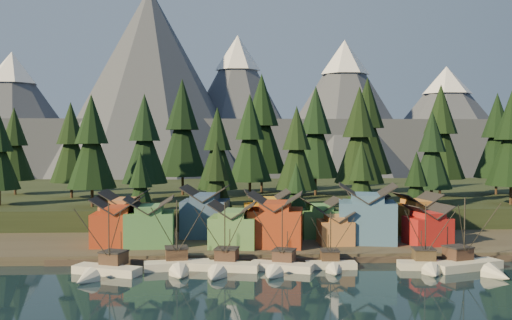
{
  "coord_description": "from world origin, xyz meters",
  "views": [
    {
      "loc": [
        -9.35,
        -80.74,
        20.94
      ],
      "look_at": [
        -4.09,
        30.0,
        17.07
      ],
      "focal_mm": 40.0,
      "sensor_mm": 36.0,
      "label": 1
    }
  ],
  "objects_px": {
    "boat_4": "(332,257)",
    "house_front_1": "(149,220)",
    "boat_2": "(222,258)",
    "house_back_0": "(125,214)",
    "boat_5": "(428,256)",
    "boat_6": "(474,257)",
    "house_front_0": "(118,220)",
    "boat_0": "(102,261)",
    "boat_3": "(279,258)",
    "boat_1": "(178,256)",
    "house_back_1": "(205,210)"
  },
  "relations": [
    {
      "from": "boat_4",
      "to": "house_front_1",
      "type": "bearing_deg",
      "value": 157.97
    },
    {
      "from": "boat_2",
      "to": "house_back_0",
      "type": "distance_m",
      "value": 29.79
    },
    {
      "from": "boat_5",
      "to": "boat_6",
      "type": "bearing_deg",
      "value": -1.79
    },
    {
      "from": "house_back_0",
      "to": "boat_4",
      "type": "bearing_deg",
      "value": -29.18
    },
    {
      "from": "house_front_1",
      "to": "boat_5",
      "type": "bearing_deg",
      "value": -21.94
    },
    {
      "from": "boat_4",
      "to": "house_front_0",
      "type": "xyz_separation_m",
      "value": [
        -37.15,
        14.89,
        4.16
      ]
    },
    {
      "from": "boat_0",
      "to": "house_front_1",
      "type": "xyz_separation_m",
      "value": [
        4.95,
        16.68,
        3.92
      ]
    },
    {
      "from": "boat_5",
      "to": "boat_2",
      "type": "bearing_deg",
      "value": -174.71
    },
    {
      "from": "boat_5",
      "to": "boat_6",
      "type": "height_order",
      "value": "boat_6"
    },
    {
      "from": "boat_3",
      "to": "house_front_0",
      "type": "xyz_separation_m",
      "value": [
        -28.49,
        16.19,
        4.0
      ]
    },
    {
      "from": "boat_1",
      "to": "house_front_0",
      "type": "relative_size",
      "value": 1.4
    },
    {
      "from": "boat_1",
      "to": "house_back_0",
      "type": "relative_size",
      "value": 1.31
    },
    {
      "from": "boat_0",
      "to": "boat_1",
      "type": "xyz_separation_m",
      "value": [
        11.34,
        2.82,
        0.04
      ]
    },
    {
      "from": "house_back_1",
      "to": "boat_0",
      "type": "bearing_deg",
      "value": -112.71
    },
    {
      "from": "boat_3",
      "to": "boat_5",
      "type": "bearing_deg",
      "value": 20.12
    },
    {
      "from": "boat_2",
      "to": "house_front_1",
      "type": "distance_m",
      "value": 20.54
    },
    {
      "from": "boat_4",
      "to": "boat_6",
      "type": "xyz_separation_m",
      "value": [
        22.39,
        -2.42,
        0.35
      ]
    },
    {
      "from": "house_front_0",
      "to": "boat_1",
      "type": "bearing_deg",
      "value": -50.58
    },
    {
      "from": "boat_1",
      "to": "house_back_0",
      "type": "height_order",
      "value": "boat_1"
    },
    {
      "from": "boat_2",
      "to": "house_front_1",
      "type": "bearing_deg",
      "value": 144.55
    },
    {
      "from": "boat_0",
      "to": "house_front_1",
      "type": "distance_m",
      "value": 17.84
    },
    {
      "from": "house_back_1",
      "to": "house_front_0",
      "type": "bearing_deg",
      "value": -143.77
    },
    {
      "from": "boat_3",
      "to": "boat_5",
      "type": "distance_m",
      "value": 23.91
    },
    {
      "from": "boat_3",
      "to": "house_front_0",
      "type": "height_order",
      "value": "boat_3"
    },
    {
      "from": "boat_0",
      "to": "house_front_0",
      "type": "bearing_deg",
      "value": 114.25
    },
    {
      "from": "house_back_0",
      "to": "boat_1",
      "type": "bearing_deg",
      "value": -59.31
    },
    {
      "from": "boat_1",
      "to": "house_front_0",
      "type": "distance_m",
      "value": 19.58
    },
    {
      "from": "boat_4",
      "to": "boat_6",
      "type": "height_order",
      "value": "boat_6"
    },
    {
      "from": "boat_2",
      "to": "boat_3",
      "type": "xyz_separation_m",
      "value": [
        9.09,
        -0.34,
        -0.05
      ]
    },
    {
      "from": "boat_6",
      "to": "house_back_1",
      "type": "relative_size",
      "value": 1.3
    },
    {
      "from": "boat_6",
      "to": "house_front_0",
      "type": "xyz_separation_m",
      "value": [
        -59.54,
        17.31,
        3.81
      ]
    },
    {
      "from": "house_front_1",
      "to": "house_back_0",
      "type": "height_order",
      "value": "house_back_0"
    },
    {
      "from": "boat_3",
      "to": "house_back_0",
      "type": "height_order",
      "value": "house_back_0"
    },
    {
      "from": "boat_6",
      "to": "house_front_0",
      "type": "relative_size",
      "value": 1.48
    },
    {
      "from": "boat_0",
      "to": "boat_3",
      "type": "height_order",
      "value": "boat_0"
    },
    {
      "from": "boat_2",
      "to": "boat_5",
      "type": "xyz_separation_m",
      "value": [
        33.0,
        -0.47,
        0.15
      ]
    },
    {
      "from": "boat_6",
      "to": "house_front_0",
      "type": "distance_m",
      "value": 62.12
    },
    {
      "from": "house_front_1",
      "to": "house_back_1",
      "type": "xyz_separation_m",
      "value": [
        9.83,
        9.93,
        0.61
      ]
    },
    {
      "from": "boat_4",
      "to": "house_front_1",
      "type": "relative_size",
      "value": 1.11
    },
    {
      "from": "boat_0",
      "to": "house_back_1",
      "type": "xyz_separation_m",
      "value": [
        14.78,
        26.62,
        4.53
      ]
    },
    {
      "from": "boat_4",
      "to": "house_back_0",
      "type": "bearing_deg",
      "value": 152.18
    },
    {
      "from": "house_front_0",
      "to": "house_front_1",
      "type": "xyz_separation_m",
      "value": [
        5.93,
        -0.87,
        0.08
      ]
    },
    {
      "from": "boat_4",
      "to": "boat_5",
      "type": "relative_size",
      "value": 0.87
    },
    {
      "from": "boat_3",
      "to": "boat_0",
      "type": "bearing_deg",
      "value": -156.7
    },
    {
      "from": "boat_6",
      "to": "house_back_0",
      "type": "distance_m",
      "value": 64.12
    },
    {
      "from": "boat_2",
      "to": "house_front_0",
      "type": "height_order",
      "value": "boat_2"
    },
    {
      "from": "boat_1",
      "to": "boat_2",
      "type": "xyz_separation_m",
      "value": [
        7.08,
        -1.12,
        -0.14
      ]
    },
    {
      "from": "boat_6",
      "to": "house_back_0",
      "type": "height_order",
      "value": "boat_6"
    },
    {
      "from": "boat_0",
      "to": "boat_6",
      "type": "relative_size",
      "value": 0.94
    },
    {
      "from": "boat_2",
      "to": "house_back_1",
      "type": "relative_size",
      "value": 1.26
    }
  ]
}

